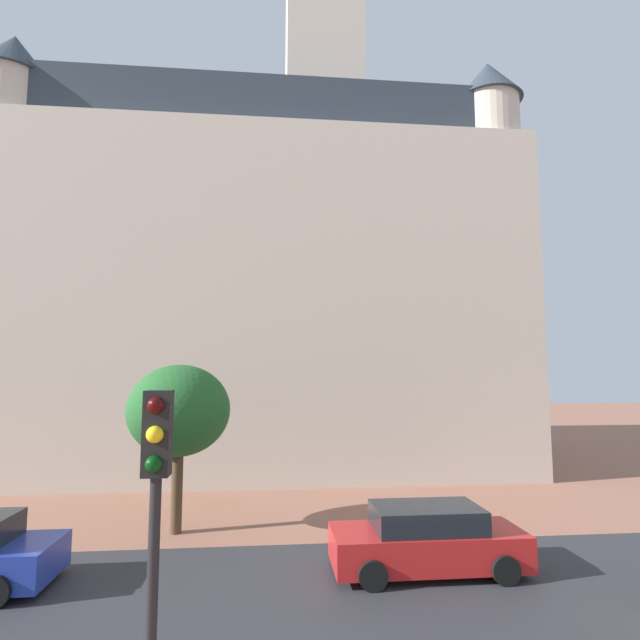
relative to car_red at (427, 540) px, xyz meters
The scene contains 6 objects.
ground_plane 2.81m from the car_red, behind, with size 120.00×120.00×0.00m, color #93604C.
street_asphalt_strip 3.28m from the car_red, 147.91° to the right, with size 120.00×7.72×0.00m, color #2D2D33.
landmark_building 18.98m from the car_red, 103.80° to the left, with size 25.23×15.98×36.63m.
car_red is the anchor object (origin of this frame).
traffic_light_pole 8.37m from the car_red, 127.71° to the right, with size 0.28×0.34×4.47m.
tree_curb_far 7.83m from the car_red, 151.81° to the left, with size 3.01×3.01×4.90m.
Camera 1 is at (-0.99, -1.88, 4.67)m, focal length 27.66 mm.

